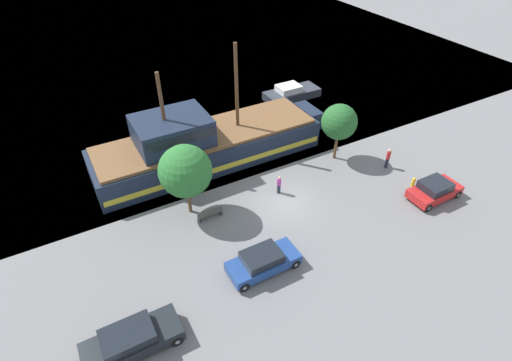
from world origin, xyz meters
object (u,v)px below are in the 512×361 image
Objects in this scene: bench_promenade_east at (210,213)px; pirate_ship at (204,144)px; parked_car_curb_rear at (131,340)px; pedestrian_walking_near at (388,158)px; fire_hydrant at (414,182)px; parked_car_curb_front at (435,190)px; parked_car_curb_mid at (263,261)px; moored_boat_dockside at (291,93)px; pedestrian_walking_far at (279,185)px.

pirate_ship is at bearing 69.79° from bench_promenade_east.
pedestrian_walking_near reaches higher than parked_car_curb_rear.
pedestrian_walking_near is (-0.07, 2.86, 0.50)m from fire_hydrant.
parked_car_curb_mid is at bearing 179.08° from parked_car_curb_front.
parked_car_curb_mid is at bearing -96.93° from pirate_ship.
bench_promenade_east is (-15.48, 6.00, -0.29)m from parked_car_curb_front.
fire_hydrant is 0.43× the size of pedestrian_walking_near.
pedestrian_walking_near is at bearing 93.54° from parked_car_curb_front.
moored_boat_dockside is at bearing 26.60° from pirate_ship.
moored_boat_dockside is 23.69m from parked_car_curb_mid.
pirate_ship is 16.97m from parked_car_curb_rear.
parked_car_curb_mid is at bearing -173.94° from fire_hydrant.
bench_promenade_east is at bearing 99.47° from parked_car_curb_mid.
parked_car_curb_front is at bearing -86.46° from pedestrian_walking_near.
parked_car_curb_front is 4.63m from pedestrian_walking_near.
moored_boat_dockside reaches higher than fire_hydrant.
parked_car_curb_rear is 3.23× the size of pedestrian_walking_far.
bench_promenade_east is 15.27m from pedestrian_walking_near.
pirate_ship is 4.51× the size of parked_car_curb_mid.
parked_car_curb_front is 16.61m from bench_promenade_east.
pedestrian_walking_near reaches higher than fire_hydrant.
moored_boat_dockside is 20.12m from bench_promenade_east.
pedestrian_walking_near is (-0.05, -14.52, 0.33)m from moored_boat_dockside.
pedestrian_walking_near reaches higher than moored_boat_dockside.
pirate_ship is at bearing 115.67° from pedestrian_walking_far.
fire_hydrant is 0.44× the size of bench_promenade_east.
pirate_ship is at bearing 54.35° from parked_car_curb_rear.
parked_car_curb_rear is 10.21m from bench_promenade_east.
parked_car_curb_mid is at bearing -80.53° from bench_promenade_east.
bench_promenade_east is 0.99× the size of pedestrian_walking_near.
pedestrian_walking_near is at bearing 17.11° from parked_car_curb_mid.
parked_car_curb_mid is 2.91× the size of pedestrian_walking_far.
parked_car_curb_mid is 14.39m from fire_hydrant.
moored_boat_dockside is at bearing 89.80° from pedestrian_walking_near.
fire_hydrant is (22.66, 2.79, -0.33)m from parked_car_curb_rear.
pedestrian_walking_far is (3.20, -6.66, -0.92)m from pirate_ship.
pedestrian_walking_far reaches higher than parked_car_curb_front.
moored_boat_dockside is 1.35× the size of parked_car_curb_mid.
parked_car_curb_rear is at bearing -125.65° from pirate_ship.
parked_car_curb_mid reaches higher than bench_promenade_east.
parked_car_curb_rear is (-9.88, -13.77, -0.94)m from pirate_ship.
parked_car_curb_front is 5.25× the size of fire_hydrant.
parked_car_curb_rear is (-22.64, -20.16, 0.16)m from moored_boat_dockside.
fire_hydrant is (12.79, -10.98, -1.28)m from pirate_ship.
parked_car_curb_front is 14.52m from parked_car_curb_mid.
pedestrian_walking_near reaches higher than parked_car_curb_front.
pedestrian_walking_near is at bearing 14.04° from parked_car_curb_rear.
parked_car_curb_front is 11.54m from pedestrian_walking_far.
fire_hydrant is 15.85m from bench_promenade_east.
parked_car_curb_rear is at bearing -151.45° from pedestrian_walking_far.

